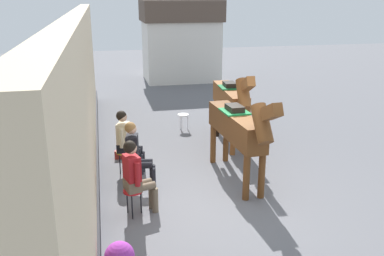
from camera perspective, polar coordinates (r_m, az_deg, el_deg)
The scene contains 10 objects.
ground_plane at distance 10.86m, azimuth 0.02°, elevation -2.33°, with size 40.00×40.00×0.00m, color slate.
pub_facade_wall at distance 8.75m, azimuth -14.33°, elevation 2.71°, with size 0.34×14.00×3.40m.
distant_cottage at distance 19.13m, azimuth -1.55°, elevation 11.90°, with size 3.40×2.60×3.50m.
seated_visitor_near at distance 7.31m, azimuth -7.65°, elevation -6.17°, with size 0.61×0.48×1.39m.
seated_visitor_middle at distance 8.28m, azimuth -7.63°, elevation -3.26°, with size 0.61×0.48×1.39m.
seated_visitor_far at distance 9.08m, azimuth -8.89°, elevation -1.43°, with size 0.61×0.49×1.39m.
saddled_horse_near at distance 8.50m, azimuth 6.31°, elevation 0.06°, with size 0.57×3.00×2.06m.
saddled_horse_far at distance 10.75m, azimuth 5.36°, elevation 3.83°, with size 0.57×3.00×2.06m.
spare_stool_white at distance 11.97m, azimuth -1.20°, elevation 1.59°, with size 0.32×0.32×0.46m.
satchel_bag at distance 10.09m, azimuth -9.63°, elevation -3.59°, with size 0.28×0.12×0.20m, color maroon.
Camera 1 is at (-2.20, -6.97, 3.71)m, focal length 39.33 mm.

